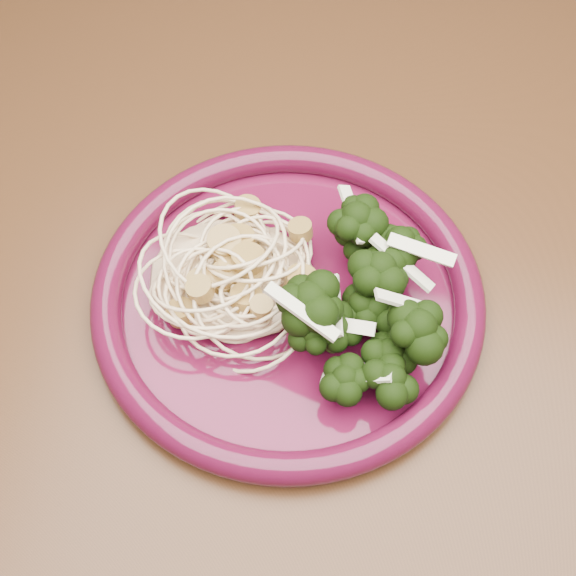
# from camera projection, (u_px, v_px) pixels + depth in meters

# --- Properties ---
(dining_table) EXTENTS (1.20, 0.80, 0.75)m
(dining_table) POSITION_uv_depth(u_px,v_px,m) (319.00, 390.00, 0.62)
(dining_table) COLOR #472814
(dining_table) RESTS_ON ground
(dinner_plate) EXTENTS (0.30, 0.30, 0.02)m
(dinner_plate) POSITION_uv_depth(u_px,v_px,m) (288.00, 296.00, 0.53)
(dinner_plate) COLOR #4C0B25
(dinner_plate) RESTS_ON dining_table
(spaghetti_pile) EXTENTS (0.13, 0.12, 0.03)m
(spaghetti_pile) POSITION_uv_depth(u_px,v_px,m) (232.00, 271.00, 0.53)
(spaghetti_pile) COLOR beige
(spaghetti_pile) RESTS_ON dinner_plate
(scallop_cluster) EXTENTS (0.12, 0.12, 0.04)m
(scallop_cluster) POSITION_uv_depth(u_px,v_px,m) (229.00, 244.00, 0.51)
(scallop_cluster) COLOR #A5813A
(scallop_cluster) RESTS_ON spaghetti_pile
(broccoli_pile) EXTENTS (0.10, 0.14, 0.05)m
(broccoli_pile) POSITION_uv_depth(u_px,v_px,m) (360.00, 304.00, 0.51)
(broccoli_pile) COLOR black
(broccoli_pile) RESTS_ON dinner_plate
(onion_garnish) EXTENTS (0.07, 0.09, 0.04)m
(onion_garnish) POSITION_uv_depth(u_px,v_px,m) (364.00, 279.00, 0.48)
(onion_garnish) COLOR beige
(onion_garnish) RESTS_ON broccoli_pile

